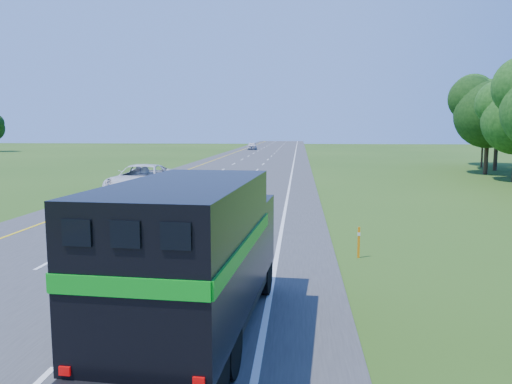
# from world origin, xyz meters

# --- Properties ---
(road) EXTENTS (15.00, 260.00, 0.04)m
(road) POSITION_xyz_m (0.00, 50.00, 0.02)
(road) COLOR #38383A
(road) RESTS_ON ground
(lane_markings) EXTENTS (11.15, 260.00, 0.01)m
(lane_markings) POSITION_xyz_m (0.00, 50.00, 0.04)
(lane_markings) COLOR yellow
(lane_markings) RESTS_ON road
(horse_truck) EXTENTS (2.83, 7.64, 3.32)m
(horse_truck) POSITION_xyz_m (4.15, 13.95, 1.82)
(horse_truck) COLOR black
(horse_truck) RESTS_ON road
(white_suv) EXTENTS (3.38, 7.21, 1.99)m
(white_suv) POSITION_xyz_m (-3.90, 35.58, 1.04)
(white_suv) COLOR silver
(white_suv) RESTS_ON road
(far_car) EXTENTS (1.86, 4.51, 1.53)m
(far_car) POSITION_xyz_m (-3.60, 107.50, 0.80)
(far_car) COLOR silver
(far_car) RESTS_ON road
(delineator) EXTENTS (0.09, 0.05, 1.06)m
(delineator) POSITION_xyz_m (8.26, 20.99, 0.57)
(delineator) COLOR orange
(delineator) RESTS_ON ground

